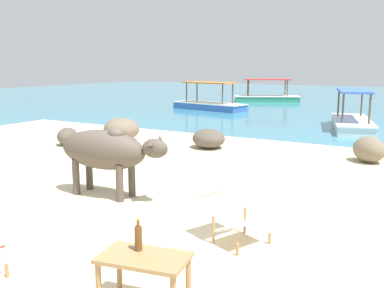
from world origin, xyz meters
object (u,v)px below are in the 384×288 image
Objects in this scene: low_bench_table at (144,265)px; boat_white at (352,121)px; deck_chair_near at (233,209)px; boat_green at (267,97)px; boat_blue at (209,104)px; bottle at (138,237)px; cow at (105,151)px.

low_bench_table is 0.22× the size of boat_white.
boat_white is at bearing 81.31° from low_bench_table.
boat_green reaches higher than deck_chair_near.
boat_blue is at bearing -129.47° from boat_white.
bottle is 16.92m from boat_blue.
low_bench_table is 1.73m from deck_chair_near.
cow is 0.52× the size of boat_blue.
cow is 2.60m from deck_chair_near.
boat_green is at bearing 107.51° from bottle.
boat_blue reaches higher than cow.
boat_green and boat_white have the same top height.
low_bench_table is 0.22× the size of boat_green.
boat_white is (6.24, -8.83, 0.00)m from boat_green.
boat_green is 0.99× the size of boat_white.
cow is at bearing 122.10° from boat_blue.
cow reaches higher than low_bench_table.
bottle is at bearing -13.41° from boat_white.
cow is at bearing -26.71° from boat_white.
boat_green reaches higher than bottle.
deck_chair_near is at bearing -97.55° from boat_green.
boat_blue is at bearing 107.86° from cow.
boat_green and boat_blue have the same top height.
deck_chair_near is 0.24× the size of boat_green.
bottle is 12.06m from boat_white.
boat_blue reaches higher than low_bench_table.
boat_green is at bearing 99.57° from cow.
boat_blue is (-0.77, -5.65, 0.00)m from boat_green.
cow is 0.52× the size of boat_white.
deck_chair_near is at bearing -12.39° from boat_white.
cow is 6.73× the size of bottle.
bottle is 0.33× the size of deck_chair_near.
boat_white is (2.01, 9.77, -0.49)m from cow.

